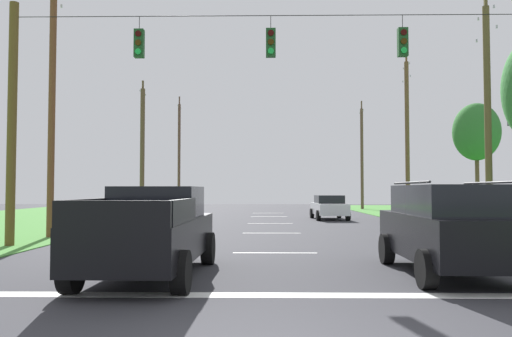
{
  "coord_description": "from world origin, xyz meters",
  "views": [
    {
      "loc": [
        -0.32,
        -5.51,
        1.88
      ],
      "look_at": [
        -0.64,
        13.9,
        2.69
      ],
      "focal_mm": 35.43,
      "sensor_mm": 36.0,
      "label": 1
    }
  ],
  "objects": [
    {
      "name": "utility_pole_far_right",
      "position": [
        9.47,
        29.04,
        5.62
      ],
      "size": [
        0.29,
        1.89,
        11.19
      ],
      "color": "brown",
      "rests_on": "ground"
    },
    {
      "name": "pickup_truck",
      "position": [
        -2.77,
        5.5,
        0.97
      ],
      "size": [
        2.37,
        5.44,
        1.95
      ],
      "color": "black",
      "rests_on": "ground"
    },
    {
      "name": "utility_pole_distant_left",
      "position": [
        -8.84,
        44.67,
        5.43
      ],
      "size": [
        0.27,
        1.96,
        11.23
      ],
      "color": "brown",
      "rests_on": "ground"
    },
    {
      "name": "utility_pole_distant_right",
      "position": [
        -8.87,
        29.61,
        4.62
      ],
      "size": [
        0.32,
        1.64,
        9.56
      ],
      "color": "brown",
      "rests_on": "ground"
    },
    {
      "name": "utility_pole_near_left",
      "position": [
        9.06,
        42.94,
        5.02
      ],
      "size": [
        0.28,
        1.92,
        10.42
      ],
      "color": "brown",
      "rests_on": "ground"
    },
    {
      "name": "distant_car_crossing_white",
      "position": [
        3.78,
        26.51,
        0.79
      ],
      "size": [
        2.16,
        4.37,
        1.52
      ],
      "color": "silver",
      "rests_on": "ground"
    },
    {
      "name": "lane_dash_1",
      "position": [
        0.0,
        16.37,
        0.0
      ],
      "size": [
        2.5,
        0.15,
        0.01
      ],
      "primitive_type": "cube",
      "rotation": [
        0.0,
        0.0,
        1.57
      ],
      "color": "white",
      "rests_on": "ground"
    },
    {
      "name": "overhead_signal_span",
      "position": [
        -0.22,
        11.13,
        4.48
      ],
      "size": [
        17.35,
        0.31,
        8.2
      ],
      "color": "brown",
      "rests_on": "ground"
    },
    {
      "name": "tree_roadside_far_right",
      "position": [
        12.92,
        26.04,
        5.45
      ],
      "size": [
        2.86,
        2.86,
        7.27
      ],
      "color": "brown",
      "rests_on": "ground"
    },
    {
      "name": "lane_dash_4",
      "position": [
        0.0,
        34.97,
        0.0
      ],
      "size": [
        2.5,
        0.15,
        0.01
      ],
      "primitive_type": "cube",
      "rotation": [
        0.0,
        0.0,
        1.57
      ],
      "color": "white",
      "rests_on": "ground"
    },
    {
      "name": "utility_pole_far_left",
      "position": [
        -8.69,
        14.11,
        5.68
      ],
      "size": [
        0.26,
        1.87,
        11.37
      ],
      "color": "brown",
      "rests_on": "ground"
    },
    {
      "name": "lane_dash_3",
      "position": [
        0.0,
        29.77,
        0.0
      ],
      "size": [
        2.5,
        0.15,
        0.01
      ],
      "primitive_type": "cube",
      "rotation": [
        0.0,
        0.0,
        1.57
      ],
      "color": "white",
      "rests_on": "ground"
    },
    {
      "name": "lane_dash_2",
      "position": [
        0.0,
        22.61,
        0.0
      ],
      "size": [
        2.5,
        0.15,
        0.01
      ],
      "primitive_type": "cube",
      "rotation": [
        0.0,
        0.0,
        1.57
      ],
      "color": "white",
      "rests_on": "ground"
    },
    {
      "name": "suv_black",
      "position": [
        3.74,
        5.71,
        1.06
      ],
      "size": [
        2.26,
        4.82,
        2.05
      ],
      "color": "black",
      "rests_on": "ground"
    },
    {
      "name": "utility_pole_mid_right",
      "position": [
        9.04,
        15.62,
        5.12
      ],
      "size": [
        0.28,
        1.99,
        10.15
      ],
      "color": "brown",
      "rests_on": "ground"
    },
    {
      "name": "lane_dash_0",
      "position": [
        0.0,
        9.55,
        0.0
      ],
      "size": [
        2.5,
        0.15,
        0.01
      ],
      "primitive_type": "cube",
      "rotation": [
        0.0,
        0.0,
        1.57
      ],
      "color": "white",
      "rests_on": "ground"
    },
    {
      "name": "stop_bar_stripe",
      "position": [
        0.0,
        3.55,
        0.0
      ],
      "size": [
        14.4,
        0.45,
        0.01
      ],
      "primitive_type": "cube",
      "color": "white",
      "rests_on": "ground"
    }
  ]
}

